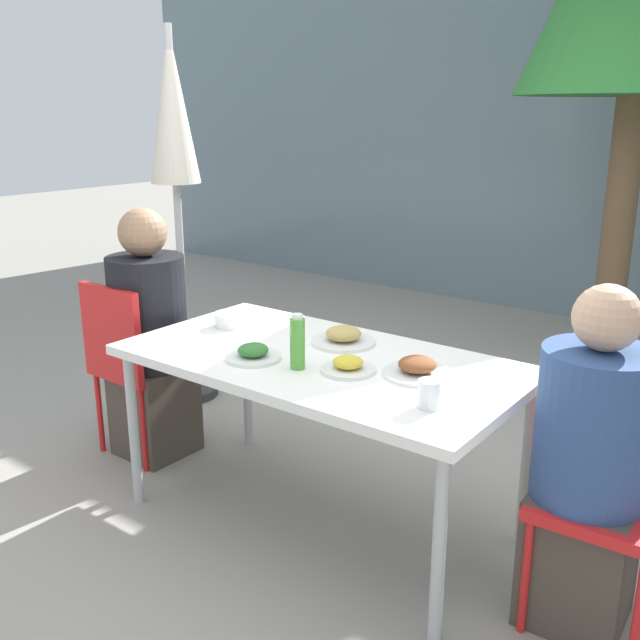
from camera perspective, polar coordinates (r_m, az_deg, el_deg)
ground_plane at (r=3.11m, az=0.00°, el=-15.73°), size 24.00×24.00×0.00m
building_facade at (r=6.11m, az=22.69°, el=13.79°), size 10.00×0.20×3.00m
dining_table at (r=2.81m, az=0.00°, el=-3.98°), size 1.58×0.83×0.73m
chair_left at (r=3.55m, az=-14.87°, el=-2.79°), size 0.41×0.41×0.88m
person_left at (r=3.54m, az=-13.42°, el=-1.75°), size 0.37×0.37×1.23m
chair_right at (r=2.56m, az=22.19°, el=-11.32°), size 0.42×0.42×0.88m
person_right at (r=2.48m, az=20.69°, el=-11.36°), size 0.36×0.36×1.16m
closed_umbrella at (r=4.09m, az=-11.61°, el=13.92°), size 0.36×0.36×2.09m
plate_0 at (r=2.63m, az=2.25°, el=-3.69°), size 0.21×0.21×0.06m
plate_1 at (r=2.94m, az=1.88°, el=-1.38°), size 0.27×0.27×0.07m
plate_2 at (r=2.62m, az=7.78°, el=-3.86°), size 0.25×0.25×0.07m
plate_3 at (r=2.77m, az=-5.37°, el=-2.69°), size 0.22×0.22×0.06m
bottle at (r=2.64m, az=-1.81°, el=-1.82°), size 0.06×0.06×0.21m
drinking_cup at (r=2.34m, az=8.75°, el=-5.87°), size 0.08×0.08×0.09m
salad_bowl at (r=3.20m, az=-7.18°, el=0.05°), size 0.14×0.14×0.06m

